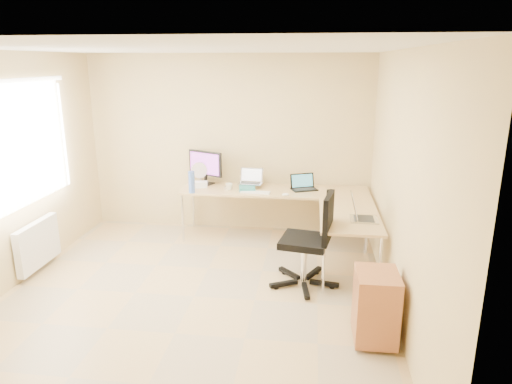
# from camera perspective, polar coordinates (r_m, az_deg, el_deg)

# --- Properties ---
(floor) EXTENTS (4.50, 4.50, 0.00)m
(floor) POSITION_cam_1_polar(r_m,az_deg,el_deg) (5.21, -7.71, -12.70)
(floor) COLOR tan
(floor) RESTS_ON ground
(ceiling) EXTENTS (4.50, 4.50, 0.00)m
(ceiling) POSITION_cam_1_polar(r_m,az_deg,el_deg) (4.58, -8.95, 17.20)
(ceiling) COLOR white
(ceiling) RESTS_ON ground
(wall_back) EXTENTS (4.50, 0.00, 4.50)m
(wall_back) POSITION_cam_1_polar(r_m,az_deg,el_deg) (6.88, -3.39, 5.97)
(wall_back) COLOR #D8BC77
(wall_back) RESTS_ON ground
(wall_front) EXTENTS (4.50, 0.00, 4.50)m
(wall_front) POSITION_cam_1_polar(r_m,az_deg,el_deg) (2.75, -20.73, -10.57)
(wall_front) COLOR #D8BC77
(wall_front) RESTS_ON ground
(wall_right) EXTENTS (0.00, 4.50, 4.50)m
(wall_right) POSITION_cam_1_polar(r_m,az_deg,el_deg) (4.65, 17.56, 0.42)
(wall_right) COLOR #D8BC77
(wall_right) RESTS_ON ground
(desk_main) EXTENTS (2.65, 0.70, 0.73)m
(desk_main) POSITION_cam_1_polar(r_m,az_deg,el_deg) (6.63, 2.30, -2.74)
(desk_main) COLOR tan
(desk_main) RESTS_ON ground
(desk_return) EXTENTS (0.70, 1.30, 0.73)m
(desk_return) POSITION_cam_1_polar(r_m,az_deg,el_deg) (5.69, 11.32, -6.27)
(desk_return) COLOR tan
(desk_return) RESTS_ON ground
(monitor) EXTENTS (0.60, 0.42, 0.50)m
(monitor) POSITION_cam_1_polar(r_m,az_deg,el_deg) (6.81, -6.29, 3.05)
(monitor) COLOR black
(monitor) RESTS_ON desk_main
(book_stack) EXTENTS (0.27, 0.34, 0.05)m
(book_stack) POSITION_cam_1_polar(r_m,az_deg,el_deg) (6.52, -1.12, 0.54)
(book_stack) COLOR #297779
(book_stack) RESTS_ON desk_main
(laptop_center) EXTENTS (0.36, 0.29, 0.22)m
(laptop_center) POSITION_cam_1_polar(r_m,az_deg,el_deg) (6.61, -0.70, 1.95)
(laptop_center) COLOR #A8ABBB
(laptop_center) RESTS_ON desk_main
(laptop_black) EXTENTS (0.42, 0.37, 0.22)m
(laptop_black) POSITION_cam_1_polar(r_m,az_deg,el_deg) (6.51, 6.01, 1.21)
(laptop_black) COLOR black
(laptop_black) RESTS_ON desk_main
(keyboard) EXTENTS (0.42, 0.15, 0.02)m
(keyboard) POSITION_cam_1_polar(r_m,az_deg,el_deg) (6.35, -0.07, -0.02)
(keyboard) COLOR white
(keyboard) RESTS_ON desk_main
(mouse) EXTENTS (0.11, 0.09, 0.04)m
(mouse) POSITION_cam_1_polar(r_m,az_deg,el_deg) (6.22, 3.69, -0.33)
(mouse) COLOR white
(mouse) RESTS_ON desk_main
(mug) EXTENTS (0.10, 0.10, 0.09)m
(mug) POSITION_cam_1_polar(r_m,az_deg,el_deg) (6.51, -3.35, 0.68)
(mug) COLOR silver
(mug) RESTS_ON desk_main
(cd_stack) EXTENTS (0.16, 0.16, 0.03)m
(cd_stack) POSITION_cam_1_polar(r_m,az_deg,el_deg) (6.58, -3.46, 0.56)
(cd_stack) COLOR white
(cd_stack) RESTS_ON desk_main
(water_bottle) EXTENTS (0.10, 0.10, 0.30)m
(water_bottle) POSITION_cam_1_polar(r_m,az_deg,el_deg) (6.39, -7.99, 1.24)
(water_bottle) COLOR #486BC6
(water_bottle) RESTS_ON desk_main
(papers) EXTENTS (0.26, 0.31, 0.01)m
(papers) POSITION_cam_1_polar(r_m,az_deg,el_deg) (6.76, -7.18, 0.76)
(papers) COLOR silver
(papers) RESTS_ON desk_main
(white_box) EXTENTS (0.23, 0.19, 0.07)m
(white_box) POSITION_cam_1_polar(r_m,az_deg,el_deg) (6.70, -6.93, 0.95)
(white_box) COLOR white
(white_box) RESTS_ON desk_main
(desk_fan) EXTENTS (0.27, 0.27, 0.30)m
(desk_fan) POSITION_cam_1_polar(r_m,az_deg,el_deg) (6.85, -6.93, 2.28)
(desk_fan) COLOR beige
(desk_fan) RESTS_ON desk_main
(black_cup) EXTENTS (0.07, 0.07, 0.11)m
(black_cup) POSITION_cam_1_polar(r_m,az_deg,el_deg) (6.21, 9.02, -0.19)
(black_cup) COLOR black
(black_cup) RESTS_ON desk_main
(laptop_return) EXTENTS (0.37, 0.30, 0.25)m
(laptop_return) POSITION_cam_1_polar(r_m,az_deg,el_deg) (5.38, 13.31, -2.15)
(laptop_return) COLOR silver
(laptop_return) RESTS_ON desk_return
(office_chair) EXTENTS (0.77, 0.77, 1.11)m
(office_chair) POSITION_cam_1_polar(r_m,az_deg,el_deg) (5.24, 6.01, -6.42)
(office_chair) COLOR black
(office_chair) RESTS_ON ground
(cabinet) EXTENTS (0.38, 0.47, 0.64)m
(cabinet) POSITION_cam_1_polar(r_m,az_deg,el_deg) (4.40, 14.62, -13.50)
(cabinet) COLOR brown
(cabinet) RESTS_ON ground
(radiator) EXTENTS (0.09, 0.80, 0.55)m
(radiator) POSITION_cam_1_polar(r_m,az_deg,el_deg) (6.19, -25.44, -5.86)
(radiator) COLOR white
(radiator) RESTS_ON ground
(window) EXTENTS (0.10, 1.80, 1.40)m
(window) POSITION_cam_1_polar(r_m,az_deg,el_deg) (5.90, -26.98, 5.09)
(window) COLOR white
(window) RESTS_ON wall_left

